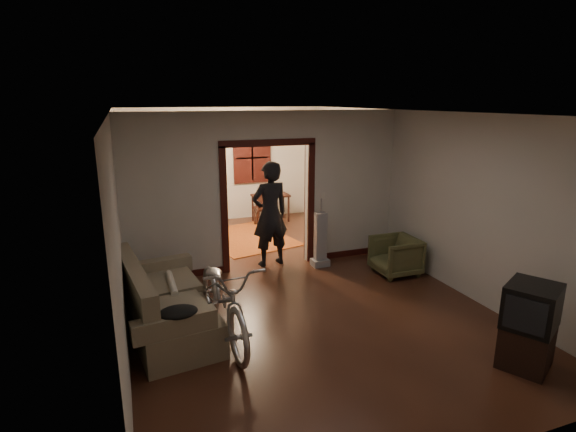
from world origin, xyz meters
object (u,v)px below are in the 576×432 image
person (270,214)px  locker (182,193)px  armchair (395,256)px  desk (271,208)px  sofa (167,297)px  bicycle (224,297)px

person → locker: person is taller
armchair → desk: bearing=-166.1°
desk → locker: bearing=-175.8°
sofa → bicycle: bearing=-40.3°
bicycle → sofa: bearing=144.7°
bicycle → locker: size_ratio=1.23×
locker → desk: locker is taller
armchair → person: bearing=-121.7°
bicycle → armchair: size_ratio=2.84×
armchair → desk: size_ratio=0.81×
sofa → armchair: size_ratio=2.84×
sofa → desk: bearing=50.2°
bicycle → person: bearing=56.5°
sofa → bicycle: size_ratio=1.00×
sofa → armchair: (3.94, 0.66, -0.15)m
person → desk: bearing=-117.5°
sofa → armchair: bearing=1.8°
bicycle → person: person is taller
bicycle → person: size_ratio=1.08×
armchair → person: person is taller
bicycle → armchair: (3.28, 1.09, -0.21)m
bicycle → desk: bearing=63.2°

